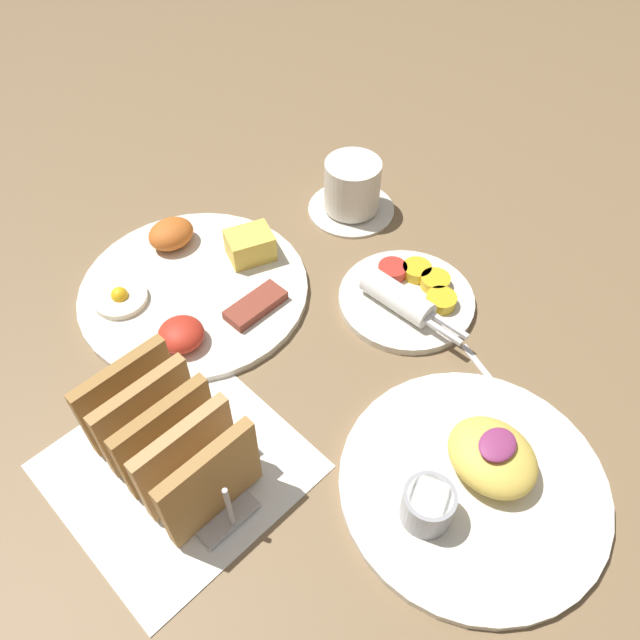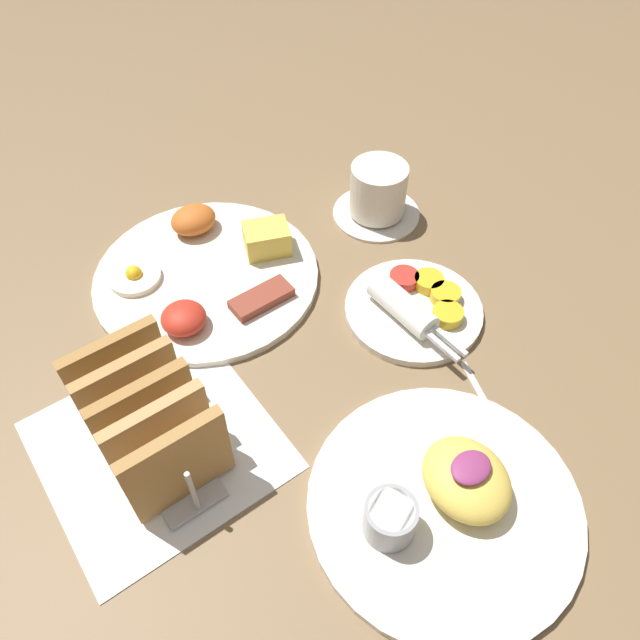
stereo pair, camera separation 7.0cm
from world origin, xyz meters
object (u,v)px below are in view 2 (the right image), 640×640
Objects in this scene: plate_condiments at (414,306)px; toast_rack at (148,419)px; plate_foreground at (445,499)px; plate_breakfast at (208,271)px; coffee_cup at (378,194)px.

toast_rack reaches higher than plate_condiments.
plate_condiments is 0.69× the size of plate_foreground.
plate_breakfast is at bearing 94.19° from plate_foreground.
toast_rack is (-0.16, -0.18, 0.04)m from plate_breakfast.
plate_condiments is (0.17, -0.20, 0.00)m from plate_breakfast.
plate_breakfast is 1.57× the size of plate_condiments.
coffee_cup is at bearing 59.03° from plate_foreground.
plate_foreground is 1.44× the size of toast_rack.
toast_rack is at bearing 131.02° from plate_foreground.
plate_breakfast is 0.26m from plate_condiments.
coffee_cup is at bearing 20.02° from toast_rack.
plate_foreground is (0.03, -0.40, 0.00)m from plate_breakfast.
plate_breakfast is 0.25m from coffee_cup.
toast_rack is at bearing 176.85° from plate_condiments.
plate_foreground reaches higher than plate_breakfast.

